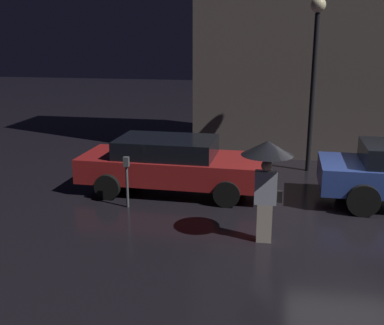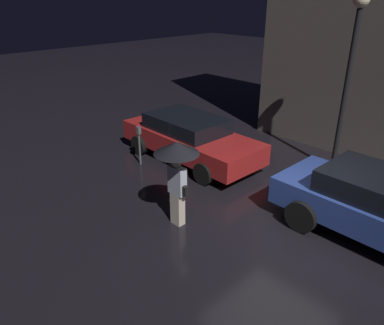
{
  "view_description": "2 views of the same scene",
  "coord_description": "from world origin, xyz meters",
  "px_view_note": "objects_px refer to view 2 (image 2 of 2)",
  "views": [
    {
      "loc": [
        -1.61,
        -9.87,
        3.84
      ],
      "look_at": [
        -3.47,
        0.2,
        1.07
      ],
      "focal_mm": 45.0,
      "sensor_mm": 36.0,
      "label": 1
    },
    {
      "loc": [
        3.48,
        -5.98,
        4.73
      ],
      "look_at": [
        -2.47,
        -0.22,
        0.93
      ],
      "focal_mm": 35.0,
      "sensor_mm": 36.0,
      "label": 2
    }
  ],
  "objects_px": {
    "parked_car_red": "(190,137)",
    "parking_meter": "(139,141)",
    "street_lamp_near": "(352,56)",
    "pedestrian_with_umbrella": "(177,161)"
  },
  "relations": [
    {
      "from": "parked_car_red",
      "to": "street_lamp_near",
      "type": "relative_size",
      "value": 0.97
    },
    {
      "from": "parking_meter",
      "to": "street_lamp_near",
      "type": "bearing_deg",
      "value": 42.54
    },
    {
      "from": "parked_car_red",
      "to": "parking_meter",
      "type": "distance_m",
      "value": 1.53
    },
    {
      "from": "parked_car_red",
      "to": "parking_meter",
      "type": "relative_size",
      "value": 3.91
    },
    {
      "from": "parking_meter",
      "to": "street_lamp_near",
      "type": "height_order",
      "value": "street_lamp_near"
    },
    {
      "from": "street_lamp_near",
      "to": "pedestrian_with_umbrella",
      "type": "bearing_deg",
      "value": -101.58
    },
    {
      "from": "street_lamp_near",
      "to": "parking_meter",
      "type": "bearing_deg",
      "value": -137.46
    },
    {
      "from": "pedestrian_with_umbrella",
      "to": "parking_meter",
      "type": "xyz_separation_m",
      "value": [
        -3.12,
        1.31,
        -0.79
      ]
    },
    {
      "from": "parked_car_red",
      "to": "parking_meter",
      "type": "height_order",
      "value": "parked_car_red"
    },
    {
      "from": "pedestrian_with_umbrella",
      "to": "parking_meter",
      "type": "bearing_deg",
      "value": -23.28
    }
  ]
}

